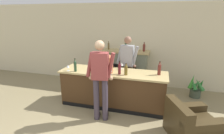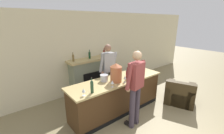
# 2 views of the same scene
# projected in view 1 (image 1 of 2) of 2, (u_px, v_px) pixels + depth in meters

# --- Properties ---
(wall_back_panel) EXTENTS (12.00, 0.07, 2.75)m
(wall_back_panel) POSITION_uv_depth(u_px,v_px,m) (124.00, 45.00, 6.00)
(wall_back_panel) COLOR beige
(wall_back_panel) RESTS_ON ground_plane
(bar_counter) EXTENTS (2.76, 0.79, 0.95)m
(bar_counter) POSITION_uv_depth(u_px,v_px,m) (113.00, 88.00, 4.63)
(bar_counter) COLOR #442C16
(bar_counter) RESTS_ON ground_plane
(fireplace_stone) EXTENTS (1.56, 0.52, 1.53)m
(fireplace_stone) POSITION_uv_depth(u_px,v_px,m) (126.00, 68.00, 5.94)
(fireplace_stone) COLOR gray
(fireplace_stone) RESTS_ON ground_plane
(armchair_black) EXTENTS (1.11, 1.09, 0.77)m
(armchair_black) POSITION_uv_depth(u_px,v_px,m) (190.00, 126.00, 3.41)
(armchair_black) COLOR #382C17
(armchair_black) RESTS_ON ground_plane
(potted_plant_corner) EXTENTS (0.49, 0.49, 0.67)m
(potted_plant_corner) POSITION_uv_depth(u_px,v_px,m) (196.00, 88.00, 5.14)
(potted_plant_corner) COLOR #424E3D
(potted_plant_corner) RESTS_ON ground_plane
(person_customer) EXTENTS (0.65, 0.35, 1.85)m
(person_customer) POSITION_uv_depth(u_px,v_px,m) (100.00, 78.00, 3.82)
(person_customer) COLOR #3D3440
(person_customer) RESTS_ON ground_plane
(person_bartender) EXTENTS (0.66, 0.33, 1.78)m
(person_bartender) POSITION_uv_depth(u_px,v_px,m) (127.00, 64.00, 5.09)
(person_bartender) COLOR brown
(person_bartender) RESTS_ON ground_plane
(copper_dispenser) EXTENTS (0.30, 0.34, 0.49)m
(copper_dispenser) POSITION_uv_depth(u_px,v_px,m) (107.00, 63.00, 4.37)
(copper_dispenser) COLOR #B0613C
(copper_dispenser) RESTS_ON bar_counter
(ice_bucket_steel) EXTENTS (0.21, 0.21, 0.17)m
(ice_bucket_steel) POSITION_uv_depth(u_px,v_px,m) (102.00, 66.00, 4.67)
(ice_bucket_steel) COLOR silver
(ice_bucket_steel) RESTS_ON bar_counter
(wine_bottle_cabernet_heavy) EXTENTS (0.07, 0.07, 0.35)m
(wine_bottle_cabernet_heavy) POSITION_uv_depth(u_px,v_px,m) (75.00, 66.00, 4.47)
(wine_bottle_cabernet_heavy) COLOR #244029
(wine_bottle_cabernet_heavy) RESTS_ON bar_counter
(wine_bottle_merlot_tall) EXTENTS (0.07, 0.07, 0.33)m
(wine_bottle_merlot_tall) POSITION_uv_depth(u_px,v_px,m) (119.00, 68.00, 4.25)
(wine_bottle_merlot_tall) COLOR #5A1922
(wine_bottle_merlot_tall) RESTS_ON bar_counter
(wine_bottle_riesling_slim) EXTENTS (0.08, 0.08, 0.34)m
(wine_bottle_riesling_slim) POSITION_uv_depth(u_px,v_px,m) (159.00, 69.00, 4.21)
(wine_bottle_riesling_slim) COLOR maroon
(wine_bottle_riesling_slim) RESTS_ON bar_counter
(wine_bottle_port_short) EXTENTS (0.08, 0.08, 0.29)m
(wine_bottle_port_short) POSITION_uv_depth(u_px,v_px,m) (126.00, 70.00, 4.20)
(wine_bottle_port_short) COLOR brown
(wine_bottle_port_short) RESTS_ON bar_counter
(wine_glass_back_row) EXTENTS (0.08, 0.08, 0.16)m
(wine_glass_back_row) POSITION_uv_depth(u_px,v_px,m) (68.00, 66.00, 4.52)
(wine_glass_back_row) COLOR silver
(wine_glass_back_row) RESTS_ON bar_counter
(wine_glass_near_bucket) EXTENTS (0.07, 0.07, 0.18)m
(wine_glass_near_bucket) POSITION_uv_depth(u_px,v_px,m) (111.00, 70.00, 4.21)
(wine_glass_near_bucket) COLOR silver
(wine_glass_near_bucket) RESTS_ON bar_counter
(wine_glass_mid_counter) EXTENTS (0.08, 0.08, 0.16)m
(wine_glass_mid_counter) POSITION_uv_depth(u_px,v_px,m) (94.00, 69.00, 4.30)
(wine_glass_mid_counter) COLOR silver
(wine_glass_mid_counter) RESTS_ON bar_counter
(wine_glass_by_dispenser) EXTENTS (0.09, 0.09, 0.18)m
(wine_glass_by_dispenser) POSITION_uv_depth(u_px,v_px,m) (122.00, 64.00, 4.68)
(wine_glass_by_dispenser) COLOR silver
(wine_glass_by_dispenser) RESTS_ON bar_counter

